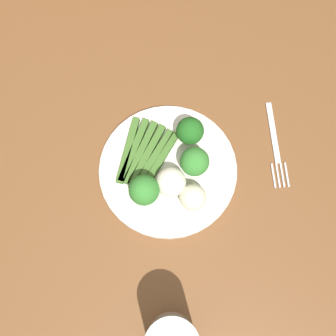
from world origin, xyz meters
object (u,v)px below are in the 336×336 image
object	(u,v)px
broccoli_right	(195,162)
broccoli_front	(190,131)
plate	(168,170)
cauliflower_left	(193,197)
asparagus_bundle	(143,155)
broccoli_front_left	(144,190)
fork	(275,145)
dining_table	(133,177)
cauliflower_near_fork	(171,182)

from	to	relation	value
broccoli_right	broccoli_front	world-z (taller)	broccoli_right
plate	cauliflower_left	distance (m)	0.08
asparagus_bundle	broccoli_front	bearing A→B (deg)	-42.73
broccoli_front_left	fork	size ratio (longest dim) A/B	0.38
broccoli_front_left	broccoli_front	xyz separation A→B (m)	(-0.08, -0.10, -0.00)
asparagus_bundle	broccoli_front	distance (m)	0.09
asparagus_bundle	cauliflower_left	size ratio (longest dim) A/B	3.10
asparagus_bundle	cauliflower_left	xyz separation A→B (m)	(-0.08, 0.08, 0.02)
broccoli_right	cauliflower_left	world-z (taller)	broccoli_right
asparagus_bundle	broccoli_front_left	distance (m)	0.08
dining_table	broccoli_right	size ratio (longest dim) A/B	24.38
broccoli_right	dining_table	bearing A→B (deg)	-7.81
dining_table	fork	distance (m)	0.28
dining_table	plate	size ratio (longest dim) A/B	6.10
asparagus_bundle	broccoli_right	distance (m)	0.10
cauliflower_left	cauliflower_near_fork	xyz separation A→B (m)	(0.04, -0.03, 0.00)
dining_table	plate	bearing A→B (deg)	166.91
dining_table	plate	xyz separation A→B (m)	(-0.07, 0.02, 0.10)
broccoli_front	dining_table	bearing A→B (deg)	20.25
asparagus_bundle	cauliflower_near_fork	distance (m)	0.08
asparagus_bundle	broccoli_right	bearing A→B (deg)	-79.35
plate	cauliflower_left	xyz separation A→B (m)	(-0.04, 0.06, 0.03)
broccoli_right	cauliflower_near_fork	world-z (taller)	broccoli_right
broccoli_front_left	cauliflower_near_fork	xyz separation A→B (m)	(-0.04, -0.02, -0.01)
cauliflower_left	broccoli_front	bearing A→B (deg)	-90.21
broccoli_front_left	cauliflower_left	world-z (taller)	broccoli_front_left
plate	fork	bearing A→B (deg)	-167.99
cauliflower_left	broccoli_right	bearing A→B (deg)	-95.14
asparagus_bundle	fork	world-z (taller)	asparagus_bundle
broccoli_front	fork	xyz separation A→B (m)	(-0.16, 0.01, -0.05)
cauliflower_left	fork	distance (m)	0.19
cauliflower_near_fork	fork	bearing A→B (deg)	-159.35
broccoli_front_left	plate	bearing A→B (deg)	-131.46
broccoli_front	cauliflower_left	size ratio (longest dim) A/B	1.30
dining_table	fork	world-z (taller)	fork
plate	broccoli_front	distance (m)	0.08
broccoli_front	cauliflower_near_fork	distance (m)	0.10
broccoli_front	cauliflower_near_fork	world-z (taller)	broccoli_front
dining_table	cauliflower_left	world-z (taller)	cauliflower_left
plate	cauliflower_near_fork	distance (m)	0.05
dining_table	fork	bearing A→B (deg)	-174.48
plate	asparagus_bundle	world-z (taller)	asparagus_bundle
dining_table	cauliflower_near_fork	world-z (taller)	cauliflower_near_fork
asparagus_bundle	broccoli_front	xyz separation A→B (m)	(-0.08, -0.03, 0.03)
cauliflower_left	asparagus_bundle	bearing A→B (deg)	-45.48
broccoli_right	broccoli_front	distance (m)	0.06
fork	broccoli_front_left	bearing A→B (deg)	-72.14
plate	broccoli_front	xyz separation A→B (m)	(-0.04, -0.06, 0.04)
dining_table	broccoli_front	world-z (taller)	broccoli_front
asparagus_bundle	plate	bearing A→B (deg)	-94.24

